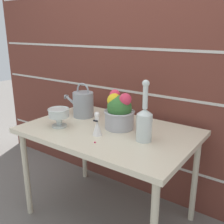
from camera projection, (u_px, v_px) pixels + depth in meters
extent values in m
plane|color=slate|center=(109.00, 215.00, 2.10)|extent=(12.00, 12.00, 0.00)
cube|color=brown|center=(144.00, 71.00, 2.16)|extent=(3.60, 0.08, 2.20)
cube|color=beige|center=(138.00, 156.00, 2.35)|extent=(3.53, 0.00, 0.02)
cube|color=beige|center=(141.00, 93.00, 2.18)|extent=(3.53, 0.00, 0.02)
cube|color=beige|center=(142.00, 49.00, 2.07)|extent=(3.53, 0.00, 0.02)
cube|color=beige|center=(109.00, 132.00, 1.89)|extent=(1.21, 0.80, 0.04)
cylinder|color=beige|center=(26.00, 174.00, 2.03)|extent=(0.04, 0.04, 0.70)
cylinder|color=beige|center=(84.00, 144.00, 2.56)|extent=(0.04, 0.04, 0.70)
cylinder|color=beige|center=(195.00, 180.00, 1.96)|extent=(0.04, 0.04, 0.70)
cylinder|color=#93999E|center=(83.00, 104.00, 2.13)|extent=(0.17, 0.17, 0.20)
cylinder|color=#93999E|center=(71.00, 101.00, 2.21)|extent=(0.14, 0.02, 0.09)
cone|color=#93999E|center=(65.00, 96.00, 2.23)|extent=(0.05, 0.05, 0.06)
torus|color=#93999E|center=(83.00, 91.00, 2.10)|extent=(0.13, 0.01, 0.13)
cylinder|color=silver|center=(59.00, 126.00, 1.93)|extent=(0.11, 0.11, 0.01)
cylinder|color=silver|center=(59.00, 121.00, 1.92)|extent=(0.04, 0.04, 0.06)
sphere|color=silver|center=(59.00, 121.00, 1.92)|extent=(0.05, 0.05, 0.05)
cylinder|color=silver|center=(59.00, 113.00, 1.90)|extent=(0.15, 0.15, 0.06)
torus|color=silver|center=(58.00, 109.00, 1.89)|extent=(0.16, 0.16, 0.01)
cylinder|color=#ADADB2|center=(119.00, 120.00, 1.89)|extent=(0.21, 0.21, 0.12)
torus|color=#ADADB2|center=(119.00, 112.00, 1.87)|extent=(0.22, 0.22, 0.01)
sphere|color=#387033|center=(119.00, 107.00, 1.86)|extent=(0.18, 0.18, 0.18)
sphere|color=yellow|center=(114.00, 101.00, 1.86)|extent=(0.10, 0.10, 0.10)
sphere|color=#E03856|center=(115.00, 95.00, 1.89)|extent=(0.08, 0.08, 0.08)
sphere|color=#E03856|center=(125.00, 99.00, 1.81)|extent=(0.09, 0.09, 0.09)
cylinder|color=silver|center=(144.00, 128.00, 1.66)|extent=(0.10, 0.10, 0.18)
cone|color=silver|center=(145.00, 111.00, 1.63)|extent=(0.10, 0.10, 0.04)
cylinder|color=silver|center=(145.00, 97.00, 1.60)|extent=(0.03, 0.03, 0.14)
sphere|color=silver|center=(146.00, 83.00, 1.58)|extent=(0.05, 0.05, 0.05)
cone|color=white|center=(97.00, 127.00, 1.76)|extent=(0.07, 0.07, 0.11)
cylinder|color=white|center=(97.00, 117.00, 1.74)|extent=(0.03, 0.03, 0.04)
sphere|color=white|center=(96.00, 114.00, 1.73)|extent=(0.04, 0.04, 0.04)
cube|color=black|center=(95.00, 121.00, 1.73)|extent=(0.04, 0.01, 0.01)
sphere|color=#E03856|center=(95.00, 142.00, 1.65)|extent=(0.01, 0.01, 0.01)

